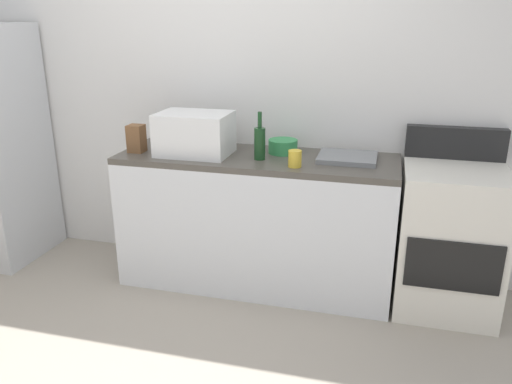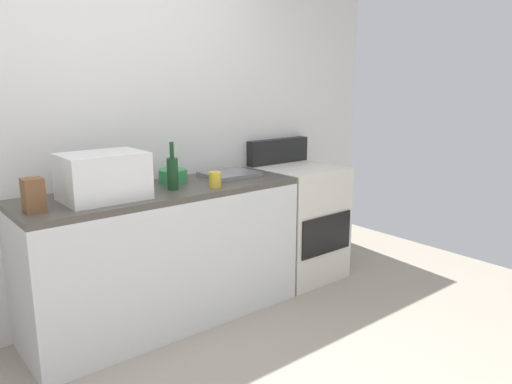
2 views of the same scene
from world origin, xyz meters
The scene contains 9 objects.
wall_back centered at (0.00, 1.55, 1.30)m, with size 5.00×0.10×2.60m, color silver.
kitchen_counter centered at (0.30, 1.20, 0.45)m, with size 1.80×0.60×0.90m.
stove_oven centered at (1.52, 1.21, 0.47)m, with size 0.60×0.61×1.10m.
microwave centered at (-0.10, 1.15, 1.04)m, with size 0.46×0.34×0.27m, color white.
sink_basin centered at (0.87, 1.25, 0.92)m, with size 0.36×0.32×0.03m, color slate.
wine_bottle centered at (0.34, 1.13, 1.01)m, with size 0.07×0.07×0.30m.
coffee_mug centered at (0.58, 1.02, 0.95)m, with size 0.08×0.08×0.10m, color gold.
knife_block centered at (-0.50, 1.11, 0.99)m, with size 0.10×0.10×0.18m, color brown.
mixing_bowl centered at (0.45, 1.32, 0.95)m, with size 0.19×0.19×0.09m, color #338C4C.
Camera 2 is at (-1.17, -1.53, 1.57)m, focal length 34.47 mm.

